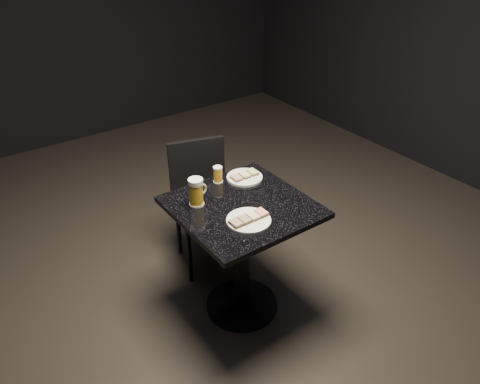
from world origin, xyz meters
The scene contains 9 objects.
floor centered at (0.00, 0.00, 0.00)m, with size 6.00×6.00×0.00m, color black.
plate_large centered at (-0.07, -0.15, 0.76)m, with size 0.23×0.23×0.01m, color white.
plate_small centered at (0.18, 0.22, 0.76)m, with size 0.21×0.21×0.01m, color white.
table centered at (0.00, 0.00, 0.51)m, with size 0.70×0.70×0.75m.
beer_mug centered at (-0.20, 0.14, 0.83)m, with size 0.12×0.08×0.16m.
beer_tumbler centered at (0.03, 0.28, 0.80)m, with size 0.06×0.06×0.10m.
chair centered at (0.07, 0.55, 0.50)m, with size 0.46×0.46×0.86m.
canapes_on_plate_large centered at (-0.07, -0.15, 0.77)m, with size 0.21×0.07×0.02m.
canapes_on_plate_small centered at (0.18, 0.22, 0.77)m, with size 0.17×0.07×0.02m.
Camera 1 is at (-1.24, -1.71, 2.12)m, focal length 35.00 mm.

